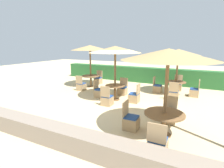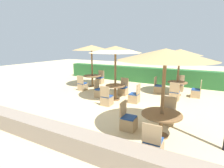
{
  "view_description": "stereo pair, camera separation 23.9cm",
  "coord_description": "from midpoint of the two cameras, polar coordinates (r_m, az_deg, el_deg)",
  "views": [
    {
      "loc": [
        3.59,
        -6.65,
        2.71
      ],
      "look_at": [
        0.0,
        0.6,
        0.9
      ],
      "focal_mm": 28.0,
      "sensor_mm": 36.0,
      "label": 1
    },
    {
      "loc": [
        3.8,
        -6.54,
        2.71
      ],
      "look_at": [
        0.0,
        0.6,
        0.9
      ],
      "focal_mm": 28.0,
      "sensor_mm": 36.0,
      "label": 2
    }
  ],
  "objects": [
    {
      "name": "round_table_back_left",
      "position": [
        11.63,
        -7.53,
        2.05
      ],
      "size": [
        1.18,
        1.18,
        0.74
      ],
      "color": "brown",
      "rests_on": "ground_plane"
    },
    {
      "name": "stone_border",
      "position": [
        5.49,
        -20.7,
        -14.73
      ],
      "size": [
        10.0,
        0.56,
        0.53
      ],
      "primitive_type": "cube",
      "color": "gray",
      "rests_on": "ground_plane"
    },
    {
      "name": "patio_chair_center_east",
      "position": [
        8.48,
        6.49,
        -4.26
      ],
      "size": [
        0.46,
        0.46,
        0.93
      ],
      "rotation": [
        0.0,
        0.0,
        1.57
      ],
      "color": "tan",
      "rests_on": "ground_plane"
    },
    {
      "name": "patio_chair_center_north",
      "position": [
        9.7,
        2.71,
        -2.02
      ],
      "size": [
        0.46,
        0.46,
        0.93
      ],
      "rotation": [
        0.0,
        0.0,
        3.14
      ],
      "color": "tan",
      "rests_on": "ground_plane"
    },
    {
      "name": "patio_chair_back_right_north",
      "position": [
        11.35,
        20.07,
        -0.63
      ],
      "size": [
        0.46,
        0.46,
        0.93
      ],
      "rotation": [
        0.0,
        0.0,
        3.14
      ],
      "color": "tan",
      "rests_on": "ground_plane"
    },
    {
      "name": "round_table_back_right",
      "position": [
        10.28,
        19.51,
        -0.12
      ],
      "size": [
        1.05,
        1.05,
        0.73
      ],
      "color": "brown",
      "rests_on": "ground_plane"
    },
    {
      "name": "hedge_row",
      "position": [
        13.15,
        9.66,
        2.99
      ],
      "size": [
        13.0,
        0.7,
        1.1
      ],
      "primitive_type": "cube",
      "color": "#28602D",
      "rests_on": "ground_plane"
    },
    {
      "name": "patio_chair_back_left_north",
      "position": [
        12.54,
        -5.05,
        1.3
      ],
      "size": [
        0.46,
        0.46,
        0.93
      ],
      "rotation": [
        0.0,
        0.0,
        3.14
      ],
      "color": "tan",
      "rests_on": "ground_plane"
    },
    {
      "name": "patio_chair_center_south",
      "position": [
        8.02,
        -2.47,
        -5.17
      ],
      "size": [
        0.46,
        0.46,
        0.93
      ],
      "color": "tan",
      "rests_on": "ground_plane"
    },
    {
      "name": "parasol_back_left",
      "position": [
        11.44,
        -7.81,
        11.59
      ],
      "size": [
        2.46,
        2.46,
        2.71
      ],
      "color": "brown",
      "rests_on": "ground_plane"
    },
    {
      "name": "patio_chair_front_right_north",
      "position": [
        6.58,
        17.17,
        -9.84
      ],
      "size": [
        0.46,
        0.46,
        0.93
      ],
      "rotation": [
        0.0,
        0.0,
        3.14
      ],
      "color": "tan",
      "rests_on": "ground_plane"
    },
    {
      "name": "patio_chair_front_right_west",
      "position": [
        5.86,
        4.96,
        -12.13
      ],
      "size": [
        0.46,
        0.46,
        0.93
      ],
      "rotation": [
        0.0,
        0.0,
        -1.57
      ],
      "color": "tan",
      "rests_on": "ground_plane"
    },
    {
      "name": "patio_chair_back_right_south",
      "position": [
        9.35,
        18.79,
        -3.25
      ],
      "size": [
        0.46,
        0.46,
        0.93
      ],
      "color": "tan",
      "rests_on": "ground_plane"
    },
    {
      "name": "patio_chair_back_right_east",
      "position": [
        10.28,
        24.73,
        -2.35
      ],
      "size": [
        0.46,
        0.46,
        0.93
      ],
      "rotation": [
        0.0,
        0.0,
        1.57
      ],
      "color": "tan",
      "rests_on": "ground_plane"
    },
    {
      "name": "patio_chair_front_right_south",
      "position": [
        4.72,
        13.15,
        -19.01
      ],
      "size": [
        0.46,
        0.46,
        0.93
      ],
      "color": "tan",
      "rests_on": "ground_plane"
    },
    {
      "name": "patio_chair_back_left_south",
      "position": [
        10.82,
        -10.65,
        -0.69
      ],
      "size": [
        0.46,
        0.46,
        0.93
      ],
      "color": "tan",
      "rests_on": "ground_plane"
    },
    {
      "name": "patio_chair_back_right_west",
      "position": [
        10.47,
        13.88,
        -1.28
      ],
      "size": [
        0.46,
        0.46,
        0.93
      ],
      "rotation": [
        0.0,
        0.0,
        -1.57
      ],
      "color": "tan",
      "rests_on": "ground_plane"
    },
    {
      "name": "ground_plane",
      "position": [
        8.03,
        -2.77,
        -7.12
      ],
      "size": [
        40.0,
        40.0,
        0.0
      ],
      "primitive_type": "plane",
      "color": "#D1BA8C"
    },
    {
      "name": "parasol_back_right",
      "position": [
        10.06,
        20.25,
        9.65
      ],
      "size": [
        2.26,
        2.26,
        2.5
      ],
      "color": "brown",
      "rests_on": "ground_plane"
    },
    {
      "name": "parasol_center",
      "position": [
        8.48,
        0.22,
        11.15
      ],
      "size": [
        2.55,
        2.55,
        2.67
      ],
      "color": "brown",
      "rests_on": "ground_plane"
    },
    {
      "name": "patio_chair_center_west",
      "position": [
        9.3,
        -4.94,
        -2.71
      ],
      "size": [
        0.46,
        0.46,
        0.93
      ],
      "rotation": [
        0.0,
        0.0,
        -1.57
      ],
      "color": "tan",
      "rests_on": "ground_plane"
    },
    {
      "name": "round_table_front_right",
      "position": [
        5.53,
        15.46,
        -10.41
      ],
      "size": [
        1.19,
        1.19,
        0.72
      ],
      "color": "brown",
      "rests_on": "ground_plane"
    },
    {
      "name": "parasol_front_right",
      "position": [
        5.11,
        16.69,
        9.15
      ],
      "size": [
        2.68,
        2.68,
        2.62
      ],
      "color": "brown",
      "rests_on": "ground_plane"
    },
    {
      "name": "round_table_center",
      "position": [
        8.74,
        0.21,
        -1.55
      ],
      "size": [
        0.97,
        0.97,
        0.75
      ],
      "color": "brown",
      "rests_on": "ground_plane"
    }
  ]
}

